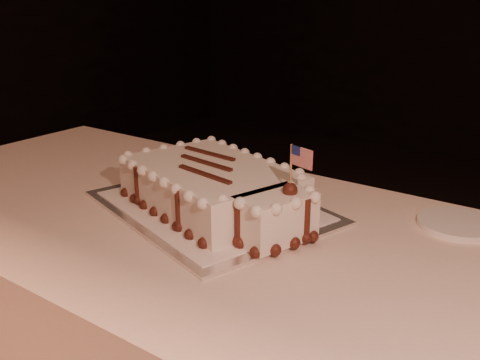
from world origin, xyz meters
The scene contains 4 objects.
cake_board centered at (-0.32, 0.65, 0.75)m, with size 0.52×0.39×0.01m, color silver.
doily centered at (-0.32, 0.65, 0.76)m, with size 0.46×0.35×0.00m, color white.
sheet_cake centered at (-0.30, 0.64, 0.81)m, with size 0.51×0.38×0.19m.
side_plate centered at (0.16, 0.87, 0.76)m, with size 0.16×0.16×0.01m, color white.
Camera 1 is at (0.38, -0.22, 1.22)m, focal length 40.00 mm.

